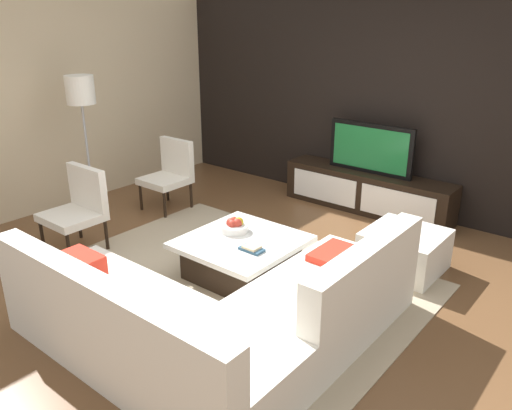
{
  "coord_description": "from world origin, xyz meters",
  "views": [
    {
      "loc": [
        2.75,
        -3.19,
        2.38
      ],
      "look_at": [
        -0.22,
        0.46,
        0.59
      ],
      "focal_mm": 36.01,
      "sensor_mm": 36.0,
      "label": 1
    }
  ],
  "objects_px": {
    "media_console": "(367,191)",
    "coffee_table": "(242,257)",
    "television": "(371,148)",
    "floor_lamp": "(81,99)",
    "sectional_couch": "(219,317)",
    "accent_chair_far": "(170,170)",
    "accent_chair_near": "(79,204)",
    "fruit_bowl": "(234,226)",
    "book_stack": "(252,248)",
    "ottoman": "(404,251)"
  },
  "relations": [
    {
      "from": "media_console",
      "to": "sectional_couch",
      "type": "height_order",
      "value": "sectional_couch"
    },
    {
      "from": "fruit_bowl",
      "to": "television",
      "type": "bearing_deg",
      "value": 82.77
    },
    {
      "from": "accent_chair_near",
      "to": "television",
      "type": "bearing_deg",
      "value": 48.35
    },
    {
      "from": "television",
      "to": "book_stack",
      "type": "xyz_separation_m",
      "value": [
        0.12,
        -2.42,
        -0.4
      ]
    },
    {
      "from": "media_console",
      "to": "fruit_bowl",
      "type": "height_order",
      "value": "fruit_bowl"
    },
    {
      "from": "fruit_bowl",
      "to": "book_stack",
      "type": "xyz_separation_m",
      "value": [
        0.4,
        -0.22,
        -0.04
      ]
    },
    {
      "from": "accent_chair_near",
      "to": "fruit_bowl",
      "type": "height_order",
      "value": "accent_chair_near"
    },
    {
      "from": "media_console",
      "to": "accent_chair_near",
      "type": "relative_size",
      "value": 2.48
    },
    {
      "from": "sectional_couch",
      "to": "ottoman",
      "type": "distance_m",
      "value": 2.12
    },
    {
      "from": "television",
      "to": "accent_chair_far",
      "type": "height_order",
      "value": "television"
    },
    {
      "from": "accent_chair_near",
      "to": "coffee_table",
      "type": "bearing_deg",
      "value": 9.47
    },
    {
      "from": "ottoman",
      "to": "fruit_bowl",
      "type": "bearing_deg",
      "value": -143.0
    },
    {
      "from": "media_console",
      "to": "accent_chair_near",
      "type": "distance_m",
      "value": 3.42
    },
    {
      "from": "floor_lamp",
      "to": "ottoman",
      "type": "height_order",
      "value": "floor_lamp"
    },
    {
      "from": "fruit_bowl",
      "to": "accent_chair_far",
      "type": "bearing_deg",
      "value": 156.97
    },
    {
      "from": "coffee_table",
      "to": "sectional_couch",
      "type": "bearing_deg",
      "value": -57.67
    },
    {
      "from": "sectional_couch",
      "to": "accent_chair_near",
      "type": "bearing_deg",
      "value": 170.85
    },
    {
      "from": "fruit_bowl",
      "to": "sectional_couch",
      "type": "bearing_deg",
      "value": -53.52
    },
    {
      "from": "book_stack",
      "to": "accent_chair_near",
      "type": "bearing_deg",
      "value": -166.53
    },
    {
      "from": "book_stack",
      "to": "floor_lamp",
      "type": "bearing_deg",
      "value": 177.06
    },
    {
      "from": "sectional_couch",
      "to": "floor_lamp",
      "type": "distance_m",
      "value": 3.37
    },
    {
      "from": "accent_chair_near",
      "to": "ottoman",
      "type": "relative_size",
      "value": 1.24
    },
    {
      "from": "sectional_couch",
      "to": "fruit_bowl",
      "type": "relative_size",
      "value": 8.44
    },
    {
      "from": "television",
      "to": "accent_chair_far",
      "type": "bearing_deg",
      "value": -143.69
    },
    {
      "from": "book_stack",
      "to": "sectional_couch",
      "type": "bearing_deg",
      "value": -65.31
    },
    {
      "from": "fruit_bowl",
      "to": "ottoman",
      "type": "bearing_deg",
      "value": 37.0
    },
    {
      "from": "coffee_table",
      "to": "ottoman",
      "type": "relative_size",
      "value": 1.49
    },
    {
      "from": "sectional_couch",
      "to": "accent_chair_near",
      "type": "height_order",
      "value": "accent_chair_near"
    },
    {
      "from": "media_console",
      "to": "floor_lamp",
      "type": "bearing_deg",
      "value": -137.58
    },
    {
      "from": "media_console",
      "to": "floor_lamp",
      "type": "height_order",
      "value": "floor_lamp"
    },
    {
      "from": "coffee_table",
      "to": "accent_chair_far",
      "type": "distance_m",
      "value": 2.09
    },
    {
      "from": "fruit_bowl",
      "to": "book_stack",
      "type": "relative_size",
      "value": 1.28
    },
    {
      "from": "ottoman",
      "to": "accent_chair_far",
      "type": "xyz_separation_m",
      "value": [
        -3.03,
        -0.26,
        0.29
      ]
    },
    {
      "from": "media_console",
      "to": "coffee_table",
      "type": "relative_size",
      "value": 2.08
    },
    {
      "from": "television",
      "to": "accent_chair_far",
      "type": "relative_size",
      "value": 1.25
    },
    {
      "from": "television",
      "to": "floor_lamp",
      "type": "relative_size",
      "value": 0.64
    },
    {
      "from": "media_console",
      "to": "book_stack",
      "type": "bearing_deg",
      "value": -87.09
    },
    {
      "from": "sectional_couch",
      "to": "coffee_table",
      "type": "distance_m",
      "value": 1.14
    },
    {
      "from": "ottoman",
      "to": "floor_lamp",
      "type": "bearing_deg",
      "value": -163.02
    },
    {
      "from": "sectional_couch",
      "to": "television",
      "type": "bearing_deg",
      "value": 98.88
    },
    {
      "from": "ottoman",
      "to": "book_stack",
      "type": "height_order",
      "value": "book_stack"
    },
    {
      "from": "sectional_couch",
      "to": "coffee_table",
      "type": "height_order",
      "value": "sectional_couch"
    },
    {
      "from": "coffee_table",
      "to": "accent_chair_far",
      "type": "bearing_deg",
      "value": 156.29
    },
    {
      "from": "sectional_couch",
      "to": "book_stack",
      "type": "xyz_separation_m",
      "value": [
        -0.39,
        0.84,
        0.12
      ]
    },
    {
      "from": "floor_lamp",
      "to": "media_console",
      "type": "bearing_deg",
      "value": 42.42
    },
    {
      "from": "television",
      "to": "floor_lamp",
      "type": "xyz_separation_m",
      "value": [
        -2.5,
        -2.28,
        0.63
      ]
    },
    {
      "from": "accent_chair_far",
      "to": "book_stack",
      "type": "bearing_deg",
      "value": -28.63
    },
    {
      "from": "media_console",
      "to": "fruit_bowl",
      "type": "relative_size",
      "value": 7.71
    },
    {
      "from": "media_console",
      "to": "accent_chair_far",
      "type": "height_order",
      "value": "accent_chair_far"
    },
    {
      "from": "coffee_table",
      "to": "accent_chair_near",
      "type": "distance_m",
      "value": 1.84
    }
  ]
}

